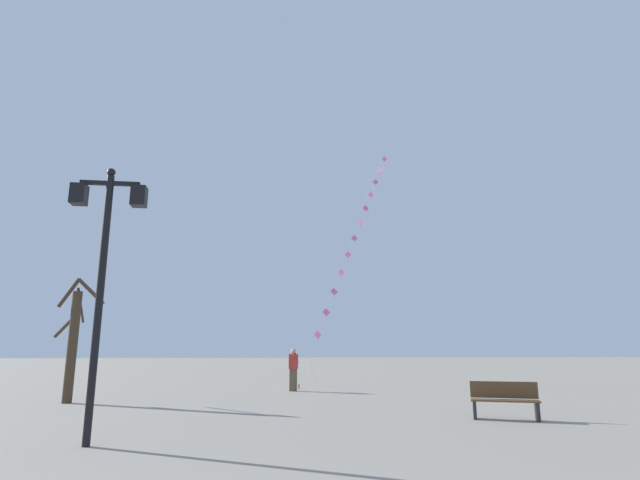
{
  "coord_description": "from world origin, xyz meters",
  "views": [
    {
      "loc": [
        0.9,
        -2.47,
        1.68
      ],
      "look_at": [
        3.67,
        20.09,
        6.63
      ],
      "focal_mm": 28.2,
      "sensor_mm": 36.0,
      "label": 1
    }
  ],
  "objects_px": {
    "bare_tree": "(73,339)",
    "park_bench": "(505,400)",
    "kite_train": "(354,240)",
    "kite_flyer": "(293,368)",
    "twin_lantern_lamp_post": "(104,248)"
  },
  "relations": [
    {
      "from": "bare_tree",
      "to": "park_bench",
      "type": "bearing_deg",
      "value": -23.87
    },
    {
      "from": "kite_flyer",
      "to": "park_bench",
      "type": "height_order",
      "value": "kite_flyer"
    },
    {
      "from": "twin_lantern_lamp_post",
      "to": "kite_train",
      "type": "xyz_separation_m",
      "value": [
        8.3,
        17.79,
        4.23
      ]
    },
    {
      "from": "twin_lantern_lamp_post",
      "to": "park_bench",
      "type": "distance_m",
      "value": 9.85
    },
    {
      "from": "twin_lantern_lamp_post",
      "to": "kite_flyer",
      "type": "distance_m",
      "value": 12.6
    },
    {
      "from": "kite_flyer",
      "to": "bare_tree",
      "type": "xyz_separation_m",
      "value": [
        -7.49,
        -3.76,
        1.1
      ]
    },
    {
      "from": "twin_lantern_lamp_post",
      "to": "kite_flyer",
      "type": "xyz_separation_m",
      "value": [
        4.47,
        11.48,
        -2.67
      ]
    },
    {
      "from": "park_bench",
      "to": "kite_flyer",
      "type": "bearing_deg",
      "value": 139.21
    },
    {
      "from": "kite_train",
      "to": "kite_flyer",
      "type": "bearing_deg",
      "value": -121.26
    },
    {
      "from": "kite_train",
      "to": "bare_tree",
      "type": "xyz_separation_m",
      "value": [
        -11.33,
        -10.08,
        -5.81
      ]
    },
    {
      "from": "kite_train",
      "to": "park_bench",
      "type": "height_order",
      "value": "kite_train"
    },
    {
      "from": "bare_tree",
      "to": "kite_train",
      "type": "bearing_deg",
      "value": 41.66
    },
    {
      "from": "twin_lantern_lamp_post",
      "to": "kite_train",
      "type": "bearing_deg",
      "value": 64.98
    },
    {
      "from": "kite_train",
      "to": "bare_tree",
      "type": "distance_m",
      "value": 16.24
    },
    {
      "from": "twin_lantern_lamp_post",
      "to": "kite_train",
      "type": "relative_size",
      "value": 0.35
    }
  ]
}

